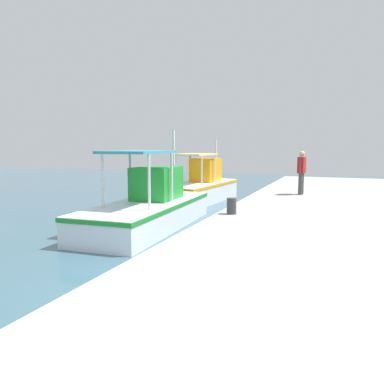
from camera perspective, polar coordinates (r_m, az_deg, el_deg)
name	(u,v)px	position (r m, az deg, el deg)	size (l,w,h in m)	color
fishing_boat_second	(149,207)	(12.97, -6.42, -2.29)	(6.52, 2.49, 3.30)	white
fishing_boat_third	(201,187)	(18.80, 1.28, 0.72)	(5.51, 2.38, 3.03)	white
fisherman_standing	(302,170)	(15.76, 15.89, 3.08)	(0.61, 0.31, 1.72)	#3F3F42
mooring_bollard_third	(232,206)	(10.98, 5.87, -2.08)	(0.27, 0.27, 0.46)	#333338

